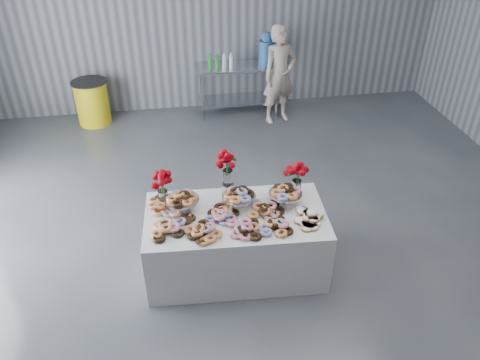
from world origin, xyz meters
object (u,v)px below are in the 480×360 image
object	(u,v)px
display_table	(236,242)
water_jug	(267,49)
trash_barrel	(92,102)
person	(280,75)
prep_table	(238,80)

from	to	relation	value
display_table	water_jug	world-z (taller)	water_jug
trash_barrel	water_jug	bearing A→B (deg)	0.00
water_jug	person	world-z (taller)	person
water_jug	prep_table	bearing A→B (deg)	180.00
prep_table	person	distance (m)	0.79
trash_barrel	prep_table	bearing A→B (deg)	0.00
prep_table	water_jug	distance (m)	0.73
display_table	water_jug	xyz separation A→B (m)	(1.17, 3.96, 0.77)
water_jug	trash_barrel	size ratio (longest dim) A/B	0.72
display_table	water_jug	distance (m)	4.20
display_table	person	distance (m)	3.81
prep_table	person	xyz separation A→B (m)	(0.64, -0.41, 0.22)
display_table	prep_table	distance (m)	4.02
display_table	trash_barrel	xyz separation A→B (m)	(-1.89, 3.96, 0.01)
prep_table	trash_barrel	bearing A→B (deg)	-180.00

